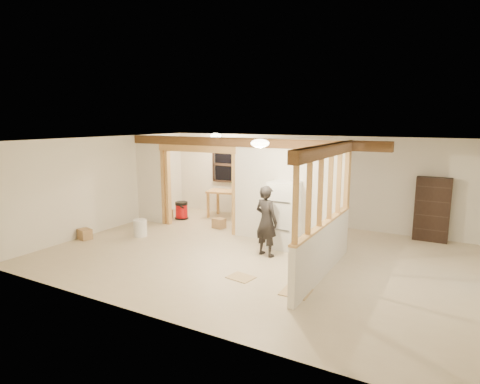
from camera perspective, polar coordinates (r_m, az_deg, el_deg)
The scene contains 28 objects.
floor at distance 8.89m, azimuth 2.41°, elevation -9.05°, with size 9.00×6.50×0.01m, color #C4B292.
ceiling at distance 8.40m, azimuth 2.54°, elevation 7.30°, with size 9.00×6.50×0.01m, color white.
wall_back at distance 11.51m, azimuth 9.76°, elevation 1.70°, with size 9.00×0.01×2.50m, color silver.
wall_front at distance 5.91m, azimuth -11.90°, elevation -6.46°, with size 9.00×0.01×2.50m, color silver.
wall_left at distance 11.28m, azimuth -18.42°, elevation 1.14°, with size 0.01×6.50×2.50m, color silver.
partition_left_stub at distance 11.81m, azimuth -12.65°, elevation 1.81°, with size 0.90×0.12×2.50m, color silver.
partition_center at distance 9.55m, azimuth 6.78°, elevation 0.04°, with size 2.80×0.12×2.50m, color silver.
doorway_frame at distance 10.81m, azimuth -6.07°, elevation 0.44°, with size 2.46×0.14×2.20m, color tan.
header_beam_back at distance 9.93m, azimuth 0.46°, elevation 7.07°, with size 7.00×0.18×0.22m, color brown.
header_beam_right at distance 7.44m, azimuth 12.26°, elevation 5.79°, with size 0.18×3.30×0.22m, color brown.
pony_wall at distance 7.81m, azimuth 11.74°, elevation -8.10°, with size 0.12×3.20×1.00m, color silver.
stud_partition at distance 7.53m, azimuth 12.06°, elevation 0.32°, with size 0.14×3.20×1.32m, color tan.
window_back at distance 12.50m, azimuth -1.66°, elevation 3.89°, with size 1.12×0.10×1.10m, color black.
ceiling_dome_main at distance 7.82m, azimuth 2.87°, elevation 6.94°, with size 0.36×0.36×0.16m, color #FFEABF.
ceiling_dome_util at distance 11.64m, azimuth -3.46°, elevation 8.00°, with size 0.32×0.32×0.14m, color #FFEABF.
hanging_bulb at distance 10.79m, azimuth -3.20°, elevation 6.24°, with size 0.07×0.07×0.07m, color #FFD88C.
refrigerator at distance 9.28m, azimuth 6.25°, elevation -3.25°, with size 0.64×0.62×1.55m, color white.
woman at distance 8.68m, azimuth 3.76°, elevation -4.14°, with size 0.57×0.37×1.55m, color black.
work_table at distance 12.06m, azimuth -1.41°, elevation -1.79°, with size 1.33×0.67×0.84m, color tan.
potted_plant at distance 11.94m, azimuth -0.54°, elevation 0.97°, with size 0.30×0.26×0.34m, color #2B7331.
shop_vac at distance 12.11m, azimuth -8.31°, elevation -2.58°, with size 0.41×0.41×0.53m, color #AB0B0C.
bookshelf at distance 10.78m, azimuth 25.66°, elevation -2.25°, with size 0.79×0.26×1.57m, color black.
bucket at distance 10.56m, azimuth -14.00°, elevation -4.98°, with size 0.34×0.34×0.43m, color silver.
box_util_a at distance 11.04m, azimuth -3.01°, elevation -4.45°, with size 0.31×0.27×0.27m, color #A57D50.
box_util_b at distance 12.31m, azimuth -10.36°, elevation -3.10°, with size 0.27×0.27×0.26m, color #A57D50.
box_front at distance 10.73m, azimuth -21.20°, elevation -5.60°, with size 0.32×0.26×0.26m, color #A57D50.
floor_panel_near at distance 7.16m, azimuth 7.94°, elevation -13.91°, with size 0.48×0.48×0.02m, color tan.
floor_panel_far at distance 7.70m, azimuth 0.13°, elevation -12.04°, with size 0.47×0.38×0.02m, color tan.
Camera 1 is at (3.75, -7.50, 2.92)m, focal length 30.00 mm.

